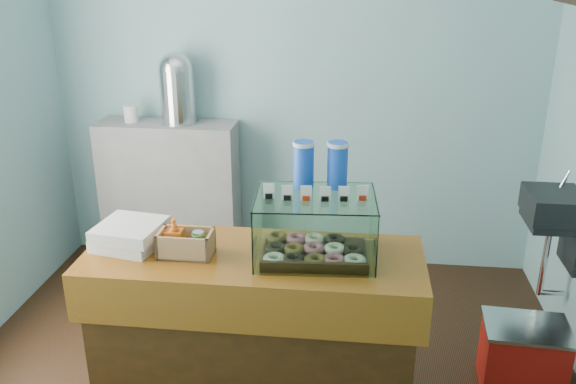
# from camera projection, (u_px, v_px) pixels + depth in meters

# --- Properties ---
(ground) EXTENTS (3.50, 3.50, 0.00)m
(ground) POSITION_uv_depth(u_px,v_px,m) (264.00, 378.00, 3.41)
(ground) COLOR black
(ground) RESTS_ON ground
(room_shell) EXTENTS (3.54, 3.04, 2.82)m
(room_shell) POSITION_uv_depth(u_px,v_px,m) (265.00, 73.00, 2.80)
(room_shell) COLOR #80B9BB
(room_shell) RESTS_ON ground
(counter) EXTENTS (1.60, 0.60, 0.90)m
(counter) POSITION_uv_depth(u_px,v_px,m) (255.00, 335.00, 3.01)
(counter) COLOR #44240D
(counter) RESTS_ON ground
(back_shelf) EXTENTS (1.00, 0.32, 1.10)m
(back_shelf) POSITION_uv_depth(u_px,v_px,m) (171.00, 195.00, 4.54)
(back_shelf) COLOR gray
(back_shelf) RESTS_ON ground
(display_case) EXTENTS (0.57, 0.43, 0.52)m
(display_case) POSITION_uv_depth(u_px,v_px,m) (315.00, 221.00, 2.81)
(display_case) COLOR black
(display_case) RESTS_ON counter
(condiment_crate) EXTENTS (0.25, 0.15, 0.18)m
(condiment_crate) POSITION_uv_depth(u_px,v_px,m) (184.00, 242.00, 2.83)
(condiment_crate) COLOR #AB7C55
(condiment_crate) RESTS_ON counter
(pastry_boxes) EXTENTS (0.34, 0.35, 0.12)m
(pastry_boxes) POSITION_uv_depth(u_px,v_px,m) (130.00, 234.00, 2.93)
(pastry_boxes) COLOR silver
(pastry_boxes) RESTS_ON counter
(coffee_urn) EXTENTS (0.27, 0.27, 0.50)m
(coffee_urn) POSITION_uv_depth(u_px,v_px,m) (177.00, 86.00, 4.25)
(coffee_urn) COLOR silver
(coffee_urn) RESTS_ON back_shelf
(red_cooler) EXTENTS (0.46, 0.36, 0.39)m
(red_cooler) POSITION_uv_depth(u_px,v_px,m) (523.00, 356.00, 3.28)
(red_cooler) COLOR #B9160E
(red_cooler) RESTS_ON ground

